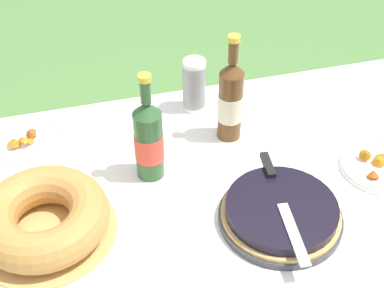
{
  "coord_description": "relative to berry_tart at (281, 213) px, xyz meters",
  "views": [
    {
      "loc": [
        -0.39,
        -0.95,
        1.73
      ],
      "look_at": [
        -0.09,
        0.15,
        0.76
      ],
      "focal_mm": 50.0,
      "sensor_mm": 36.0,
      "label": 1
    }
  ],
  "objects": [
    {
      "name": "snack_plate_right",
      "position": [
        -0.6,
        0.47,
        -0.02
      ],
      "size": [
        0.2,
        0.2,
        0.05
      ],
      "color": "white",
      "rests_on": "tablecloth"
    },
    {
      "name": "tablecloth",
      "position": [
        -0.06,
        0.13,
        -0.04
      ],
      "size": [
        1.68,
        1.0,
        0.1
      ],
      "color": "white",
      "rests_on": "garden_table"
    },
    {
      "name": "snack_plate_left",
      "position": [
        0.35,
        0.11,
        -0.02
      ],
      "size": [
        0.22,
        0.22,
        0.06
      ],
      "color": "white",
      "rests_on": "tablecloth"
    },
    {
      "name": "cup_stack",
      "position": [
        -0.08,
        0.52,
        0.06
      ],
      "size": [
        0.07,
        0.07,
        0.18
      ],
      "color": "white",
      "rests_on": "tablecloth"
    },
    {
      "name": "cider_bottle_amber",
      "position": [
        -0.02,
        0.36,
        0.1
      ],
      "size": [
        0.07,
        0.07,
        0.34
      ],
      "color": "brown",
      "rests_on": "tablecloth"
    },
    {
      "name": "garden_table",
      "position": [
        -0.06,
        0.13,
        -0.09
      ],
      "size": [
        1.67,
        0.99,
        0.7
      ],
      "color": "brown",
      "rests_on": "ground_plane"
    },
    {
      "name": "cider_bottle_green",
      "position": [
        -0.28,
        0.26,
        0.09
      ],
      "size": [
        0.08,
        0.08,
        0.32
      ],
      "color": "#2D562D",
      "rests_on": "tablecloth"
    },
    {
      "name": "serving_knife",
      "position": [
        0.0,
        0.03,
        0.04
      ],
      "size": [
        0.07,
        0.38,
        0.01
      ],
      "rotation": [
        0.0,
        0.0,
        4.6
      ],
      "color": "silver",
      "rests_on": "berry_tart"
    },
    {
      "name": "berry_tart",
      "position": [
        0.0,
        0.0,
        0.0
      ],
      "size": [
        0.31,
        0.31,
        0.06
      ],
      "color": "#38383D",
      "rests_on": "tablecloth"
    },
    {
      "name": "bundt_cake",
      "position": [
        -0.57,
        0.12,
        0.02
      ],
      "size": [
        0.35,
        0.35,
        0.1
      ],
      "color": "tan",
      "rests_on": "tablecloth"
    }
  ]
}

